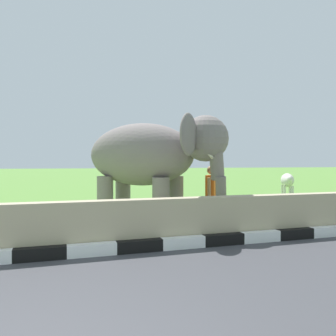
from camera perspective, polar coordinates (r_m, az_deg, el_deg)
striped_curb at (r=6.66m, az=-24.53°, el=-13.24°), size 16.20×0.20×0.24m
barrier_parapet at (r=7.02m, az=-4.56°, el=-9.26°), size 28.00×0.36×1.00m
elephant at (r=9.19m, az=-2.66°, el=1.98°), size 3.86×3.80×2.93m
person_handler at (r=9.42m, az=7.19°, el=-4.07°), size 0.46×0.58×1.66m
cow_near at (r=17.52m, az=19.31°, el=-2.02°), size 1.33×1.84×1.23m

